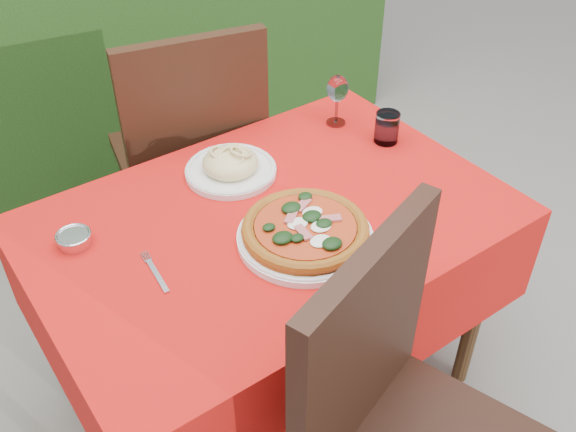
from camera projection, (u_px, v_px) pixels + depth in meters
ground at (275, 386)px, 2.19m from camera, size 60.00×60.00×0.00m
dining_table at (272, 257)px, 1.82m from camera, size 1.26×0.86×0.75m
chair_near at (403, 426)px, 1.38m from camera, size 0.60×0.60×1.05m
chair_far at (192, 148)px, 2.24m from camera, size 0.57×0.57×1.06m
pizza_plate at (305, 232)px, 1.62m from camera, size 0.38×0.38×0.07m
pasta_plate at (231, 166)px, 1.86m from camera, size 0.27×0.27×0.08m
water_glass at (387, 129)px, 1.98m from camera, size 0.07×0.07×0.10m
wine_glass at (337, 90)px, 2.02m from camera, size 0.07×0.07×0.17m
fork at (157, 276)px, 1.54m from camera, size 0.04×0.17×0.00m
steel_ramekin at (74, 240)px, 1.62m from camera, size 0.08×0.08×0.03m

